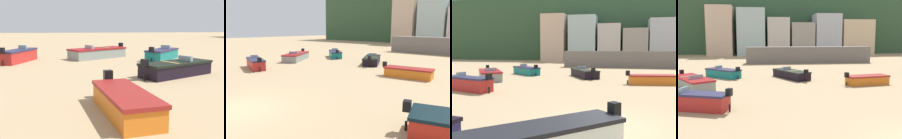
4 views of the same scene
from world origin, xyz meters
TOP-DOWN VIEW (x-y plane):
  - ground_plane at (0.00, 0.00)m, footprint 160.00×160.00m
  - townhouse_far_left at (-14.41, 47.46)m, footprint 5.17×6.93m
  - townhouse_left at (-8.05, 46.98)m, footprint 5.74×5.97m
  - boat_black_0 at (-3.24, 15.78)m, footprint 3.44×4.59m
  - boat_orange_1 at (2.69, 11.93)m, footprint 3.93×1.89m
  - boat_grey_5 at (-11.42, 12.01)m, footprint 4.18×5.08m
  - boat_red_6 at (-9.72, 5.98)m, footprint 4.10×2.31m
  - boat_teal_8 at (-9.81, 17.05)m, footprint 3.78×3.49m

SIDE VIEW (x-z plane):
  - ground_plane at x=0.00m, z-range 0.00..0.00m
  - boat_orange_1 at x=2.69m, z-range -0.15..0.93m
  - boat_black_0 at x=-3.24m, z-range -0.15..0.95m
  - boat_teal_8 at x=-9.81m, z-range -0.15..1.02m
  - boat_grey_5 at x=-11.42m, z-range -0.15..1.02m
  - boat_red_6 at x=-9.72m, z-range -0.14..1.12m
  - townhouse_left at x=-8.05m, z-range 0.00..9.88m
  - townhouse_far_left at x=-14.41m, z-range 0.00..10.32m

